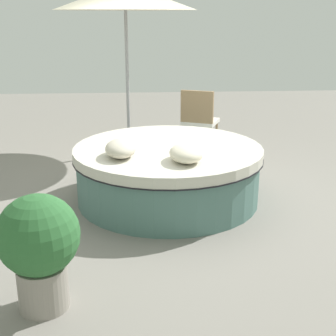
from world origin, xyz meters
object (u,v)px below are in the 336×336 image
object	(u,v)px
planter	(39,244)
round_bed	(168,173)
throw_pillow_0	(121,148)
throw_pillow_1	(186,153)
patio_chair	(199,116)

from	to	relation	value
planter	round_bed	bearing A→B (deg)	152.81
round_bed	throw_pillow_0	bearing A→B (deg)	-56.51
round_bed	planter	distance (m)	2.36
throw_pillow_0	planter	bearing A→B (deg)	-17.36
round_bed	throw_pillow_1	size ratio (longest dim) A/B	4.46
round_bed	patio_chair	world-z (taller)	patio_chair
throw_pillow_0	throw_pillow_1	bearing A→B (deg)	72.27
throw_pillow_0	throw_pillow_1	size ratio (longest dim) A/B	1.01
round_bed	throw_pillow_1	distance (m)	0.71
throw_pillow_1	round_bed	bearing A→B (deg)	-165.18
throw_pillow_0	planter	size ratio (longest dim) A/B	0.55
throw_pillow_1	planter	distance (m)	1.97
round_bed	patio_chair	xyz separation A→B (m)	(-2.07, 0.64, 0.23)
throw_pillow_0	patio_chair	size ratio (longest dim) A/B	0.51
patio_chair	planter	xyz separation A→B (m)	(4.16, -1.71, -0.04)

